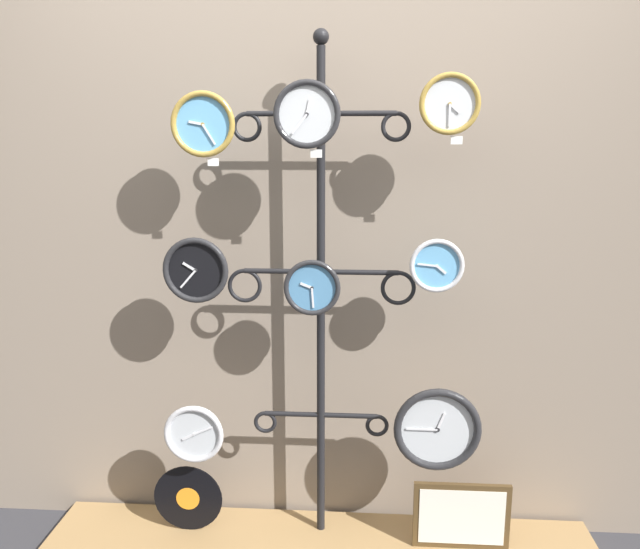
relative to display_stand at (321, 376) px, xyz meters
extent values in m
cube|color=gray|center=(0.00, 0.16, 0.67)|extent=(4.40, 0.04, 2.80)
cube|color=#9E7A4C|center=(0.00, -0.06, -0.70)|extent=(2.20, 0.36, 0.06)
cylinder|color=black|center=(0.00, 0.00, -0.72)|extent=(0.33, 0.33, 0.02)
cylinder|color=black|center=(0.00, 0.00, 0.26)|extent=(0.03, 0.03, 1.94)
sphere|color=black|center=(0.00, 0.00, 1.26)|extent=(0.06, 0.06, 0.06)
cylinder|color=black|center=(-0.13, 0.00, 1.00)|extent=(0.27, 0.02, 0.02)
torus|color=black|center=(-0.27, 0.00, 0.95)|extent=(0.11, 0.02, 0.11)
cylinder|color=black|center=(0.13, 0.00, 1.00)|extent=(0.27, 0.02, 0.02)
torus|color=black|center=(0.27, 0.00, 0.95)|extent=(0.11, 0.02, 0.11)
cylinder|color=black|center=(-0.15, 0.00, 0.42)|extent=(0.29, 0.02, 0.02)
torus|color=black|center=(-0.29, 0.00, 0.36)|extent=(0.13, 0.02, 0.13)
cylinder|color=black|center=(0.15, 0.00, 0.42)|extent=(0.29, 0.02, 0.02)
torus|color=black|center=(0.29, 0.00, 0.36)|extent=(0.13, 0.02, 0.13)
cylinder|color=black|center=(-0.11, 0.00, -0.16)|extent=(0.22, 0.02, 0.02)
torus|color=black|center=(-0.22, 0.00, -0.20)|extent=(0.09, 0.02, 0.09)
cylinder|color=black|center=(0.11, 0.00, -0.16)|extent=(0.22, 0.02, 0.02)
torus|color=black|center=(0.22, 0.00, -0.20)|extent=(0.09, 0.02, 0.09)
cylinder|color=#60A8DB|center=(-0.41, -0.07, 0.96)|extent=(0.21, 0.02, 0.21)
torus|color=#A58438|center=(-0.41, -0.08, 0.96)|extent=(0.23, 0.02, 0.23)
cylinder|color=#A58438|center=(-0.41, -0.08, 0.96)|extent=(0.01, 0.01, 0.01)
cube|color=silver|center=(-0.44, -0.08, 0.96)|extent=(0.05, 0.00, 0.02)
cube|color=silver|center=(-0.39, -0.09, 0.92)|extent=(0.05, 0.00, 0.07)
cylinder|color=silver|center=(-0.04, -0.10, 0.99)|extent=(0.21, 0.02, 0.21)
torus|color=#262628|center=(-0.04, -0.12, 0.99)|extent=(0.23, 0.02, 0.23)
cylinder|color=#262628|center=(-0.04, -0.12, 0.99)|extent=(0.01, 0.01, 0.01)
cube|color=silver|center=(-0.03, -0.12, 1.01)|extent=(0.02, 0.00, 0.05)
cube|color=silver|center=(-0.07, -0.12, 0.96)|extent=(0.06, 0.00, 0.07)
cylinder|color=silver|center=(0.45, -0.07, 1.03)|extent=(0.19, 0.02, 0.19)
torus|color=#A58438|center=(0.45, -0.08, 1.03)|extent=(0.21, 0.02, 0.21)
cylinder|color=#A58438|center=(0.45, -0.08, 1.03)|extent=(0.01, 0.01, 0.01)
cube|color=silver|center=(0.46, -0.09, 1.01)|extent=(0.04, 0.00, 0.04)
cube|color=silver|center=(0.45, -0.09, 0.99)|extent=(0.01, 0.00, 0.07)
cylinder|color=black|center=(-0.46, -0.08, 0.43)|extent=(0.22, 0.02, 0.22)
torus|color=#262628|center=(-0.46, -0.09, 0.43)|extent=(0.25, 0.02, 0.25)
cylinder|color=#262628|center=(-0.46, -0.09, 0.43)|extent=(0.01, 0.01, 0.01)
cube|color=silver|center=(-0.48, -0.09, 0.45)|extent=(0.05, 0.00, 0.04)
cube|color=silver|center=(-0.49, -0.10, 0.40)|extent=(0.06, 0.00, 0.07)
cylinder|color=#4C84B2|center=(-0.03, -0.09, 0.38)|extent=(0.19, 0.02, 0.19)
torus|color=#262628|center=(-0.03, -0.10, 0.38)|extent=(0.21, 0.02, 0.21)
cylinder|color=#262628|center=(-0.03, -0.10, 0.38)|extent=(0.01, 0.01, 0.01)
cube|color=silver|center=(-0.05, -0.10, 0.39)|extent=(0.05, 0.00, 0.03)
cube|color=silver|center=(-0.02, -0.10, 0.34)|extent=(0.01, 0.00, 0.07)
cylinder|color=#60A8DB|center=(0.42, -0.07, 0.46)|extent=(0.18, 0.02, 0.18)
torus|color=silver|center=(0.42, -0.08, 0.46)|extent=(0.20, 0.02, 0.20)
cylinder|color=silver|center=(0.42, -0.08, 0.46)|extent=(0.01, 0.01, 0.01)
cube|color=silver|center=(0.44, -0.08, 0.45)|extent=(0.04, 0.00, 0.03)
cube|color=silver|center=(0.39, -0.08, 0.46)|extent=(0.07, 0.00, 0.01)
cylinder|color=silver|center=(-0.48, -0.11, -0.21)|extent=(0.21, 0.02, 0.21)
torus|color=silver|center=(-0.48, -0.12, -0.21)|extent=(0.23, 0.02, 0.23)
cylinder|color=silver|center=(-0.48, -0.12, -0.21)|extent=(0.01, 0.01, 0.01)
cube|color=silver|center=(-0.51, -0.12, -0.22)|extent=(0.05, 0.00, 0.03)
cube|color=silver|center=(-0.45, -0.12, -0.19)|extent=(0.08, 0.00, 0.04)
cylinder|color=silver|center=(0.44, -0.11, -0.15)|extent=(0.30, 0.02, 0.30)
torus|color=#262628|center=(0.44, -0.12, -0.15)|extent=(0.33, 0.03, 0.33)
cylinder|color=#262628|center=(0.44, -0.12, -0.15)|extent=(0.02, 0.01, 0.02)
cube|color=silver|center=(0.46, -0.12, -0.12)|extent=(0.03, 0.00, 0.07)
cube|color=silver|center=(0.39, -0.12, -0.15)|extent=(0.12, 0.00, 0.01)
cylinder|color=black|center=(-0.54, -0.05, -0.53)|extent=(0.28, 0.01, 0.28)
cylinder|color=orange|center=(-0.54, -0.05, -0.53)|extent=(0.10, 0.00, 0.10)
cube|color=#4C381E|center=(0.56, -0.09, -0.53)|extent=(0.37, 0.02, 0.27)
cube|color=white|center=(0.56, -0.10, -0.53)|extent=(0.33, 0.00, 0.23)
cube|color=white|center=(-0.38, -0.08, 0.83)|extent=(0.04, 0.00, 0.03)
cube|color=white|center=(-0.01, -0.11, 0.86)|extent=(0.04, 0.00, 0.03)
cube|color=white|center=(0.47, -0.08, 0.90)|extent=(0.04, 0.00, 0.03)
camera|label=1|loc=(0.15, -2.30, 0.89)|focal=35.00mm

